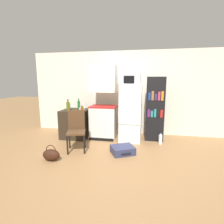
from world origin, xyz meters
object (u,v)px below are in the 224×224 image
object	(u,v)px
side_table	(76,123)
water_bottle_front	(160,139)
microwave	(131,80)
bottle_clear_short	(69,106)
kitchen_hutch	(104,105)
bottle_olive_oil	(68,106)
bookshelf	(155,109)
suitcase_large_flat	(123,150)
bowl	(82,109)
chair	(76,127)
bottle_green_tall	(79,105)
refrigerator	(131,113)
bottle_amber_beer	(82,109)
handbag	(51,155)

from	to	relation	value
side_table	water_bottle_front	world-z (taller)	side_table
microwave	bottle_clear_short	world-z (taller)	microwave
kitchen_hutch	bottle_olive_oil	world-z (taller)	kitchen_hutch
bookshelf	bottle_olive_oil	world-z (taller)	bookshelf
bottle_olive_oil	bottle_clear_short	bearing A→B (deg)	111.53
bottle_clear_short	suitcase_large_flat	world-z (taller)	bottle_clear_short
kitchen_hutch	microwave	world-z (taller)	kitchen_hutch
bowl	chair	size ratio (longest dim) A/B	0.19
bookshelf	water_bottle_front	world-z (taller)	bookshelf
microwave	water_bottle_front	distance (m)	1.70
bottle_olive_oil	water_bottle_front	bearing A→B (deg)	1.46
kitchen_hutch	bottle_green_tall	world-z (taller)	kitchen_hutch
chair	suitcase_large_flat	bearing A→B (deg)	-18.95
chair	side_table	bearing A→B (deg)	96.51
kitchen_hutch	refrigerator	bearing A→B (deg)	-2.65
side_table	kitchen_hutch	size ratio (longest dim) A/B	0.40
bowl	water_bottle_front	size ratio (longest dim) A/B	0.57
bookshelf	bottle_amber_beer	xyz separation A→B (m)	(-1.93, -0.34, 0.00)
microwave	bowl	bearing A→B (deg)	178.67
handbag	bottle_amber_beer	bearing A→B (deg)	83.22
chair	water_bottle_front	xyz separation A→B (m)	(1.96, 0.74, -0.41)
microwave	chair	xyz separation A→B (m)	(-1.17, -0.91, -1.09)
refrigerator	microwave	size ratio (longest dim) A/B	3.27
kitchen_hutch	bottle_clear_short	distance (m)	1.11
chair	bottle_amber_beer	bearing A→B (deg)	82.12
water_bottle_front	suitcase_large_flat	bearing A→B (deg)	-138.55
microwave	water_bottle_front	xyz separation A→B (m)	(0.79, -0.17, -1.50)
microwave	refrigerator	bearing A→B (deg)	74.70
microwave	bottle_amber_beer	size ratio (longest dim) A/B	3.16
refrigerator	microwave	world-z (taller)	microwave
side_table	refrigerator	distance (m)	1.60
bottle_clear_short	suitcase_large_flat	bearing A→B (deg)	-32.63
bottle_olive_oil	bottle_green_tall	distance (m)	0.39
bottle_olive_oil	bowl	world-z (taller)	bottle_olive_oil
chair	microwave	bearing A→B (deg)	20.46
chair	bookshelf	bearing A→B (deg)	12.97
water_bottle_front	handbag	bearing A→B (deg)	-148.08
refrigerator	water_bottle_front	size ratio (longest dim) A/B	4.80
bottle_amber_beer	bottle_green_tall	bearing A→B (deg)	124.86
bottle_olive_oil	handbag	xyz separation A→B (m)	(0.22, -1.34, -0.80)
kitchen_hutch	bookshelf	bearing A→B (deg)	4.71
kitchen_hutch	bottle_clear_short	bearing A→B (deg)	172.10
bottle_clear_short	water_bottle_front	distance (m)	2.76
handbag	water_bottle_front	bearing A→B (deg)	31.92
bottle_amber_beer	bottle_green_tall	distance (m)	0.37
bottle_clear_short	bowl	world-z (taller)	bottle_clear_short
side_table	bowl	bearing A→B (deg)	22.63
refrigerator	bottle_green_tall	size ratio (longest dim) A/B	5.06
refrigerator	bottle_clear_short	bearing A→B (deg)	174.23
water_bottle_front	refrigerator	bearing A→B (deg)	167.62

